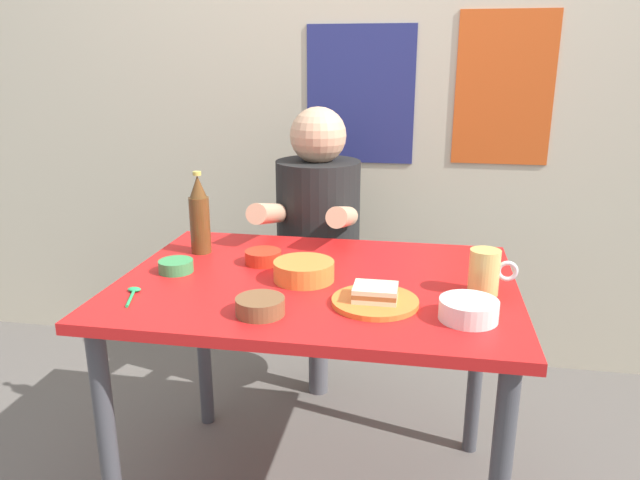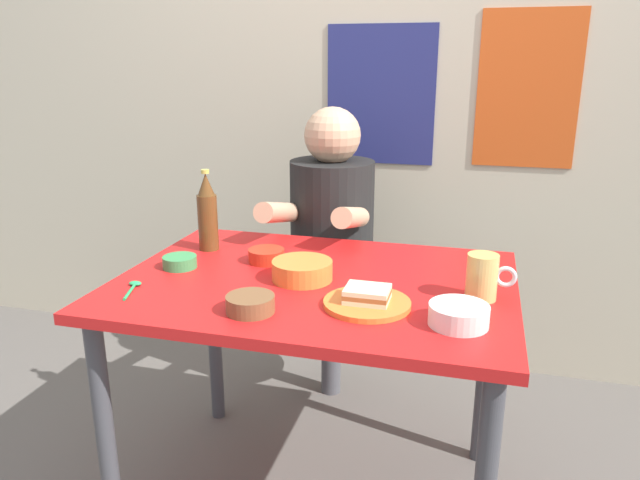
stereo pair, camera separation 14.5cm
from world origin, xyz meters
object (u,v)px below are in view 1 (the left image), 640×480
at_px(beer_mug, 485,272).
at_px(soup_bowl_orange, 304,270).
at_px(plate_orange, 375,302).
at_px(beer_bottle, 200,216).
at_px(stool, 318,314).
at_px(person_seated, 318,215).
at_px(dining_table, 317,310).
at_px(sandwich, 375,292).

height_order(beer_mug, soup_bowl_orange, beer_mug).
height_order(plate_orange, beer_bottle, beer_bottle).
relative_size(stool, person_seated, 0.63).
relative_size(plate_orange, soup_bowl_orange, 1.29).
relative_size(dining_table, soup_bowl_orange, 6.47).
xyz_separation_m(dining_table, person_seated, (-0.11, 0.62, 0.12)).
xyz_separation_m(dining_table, beer_mug, (0.45, -0.03, 0.15)).
bearing_deg(dining_table, stool, 99.99).
bearing_deg(stool, soup_bowl_orange, -83.20).
bearing_deg(beer_bottle, soup_bowl_orange, -26.76).
bearing_deg(dining_table, soup_bowl_orange, -158.07).
relative_size(sandwich, beer_bottle, 0.42).
relative_size(beer_mug, beer_bottle, 0.48).
height_order(stool, soup_bowl_orange, soup_bowl_orange).
xyz_separation_m(person_seated, soup_bowl_orange, (0.08, -0.63, 0.01)).
relative_size(stool, soup_bowl_orange, 2.65).
distance_m(stool, beer_mug, 0.98).
bearing_deg(dining_table, beer_bottle, 156.82).
bearing_deg(sandwich, dining_table, 139.43).
height_order(plate_orange, sandwich, sandwich).
height_order(person_seated, beer_bottle, person_seated).
relative_size(beer_mug, soup_bowl_orange, 0.74).
bearing_deg(beer_mug, person_seated, 131.11).
xyz_separation_m(dining_table, soup_bowl_orange, (-0.03, -0.01, 0.12)).
relative_size(stool, sandwich, 4.09).
relative_size(plate_orange, beer_bottle, 0.84).
bearing_deg(dining_table, plate_orange, -40.57).
bearing_deg(plate_orange, soup_bowl_orange, 146.88).
xyz_separation_m(beer_bottle, soup_bowl_orange, (0.37, -0.19, -0.09)).
distance_m(dining_table, stool, 0.71).
distance_m(person_seated, plate_orange, 0.82).
relative_size(person_seated, plate_orange, 3.27).
bearing_deg(beer_bottle, person_seated, 56.17).
relative_size(dining_table, stool, 2.44).
bearing_deg(plate_orange, stool, 110.24).
bearing_deg(person_seated, beer_mug, -48.89).
relative_size(person_seated, beer_mug, 5.71).
distance_m(dining_table, beer_mug, 0.48).
distance_m(stool, sandwich, 0.93).
bearing_deg(stool, sandwich, -69.76).
height_order(stool, plate_orange, plate_orange).
bearing_deg(sandwich, person_seated, 110.51).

